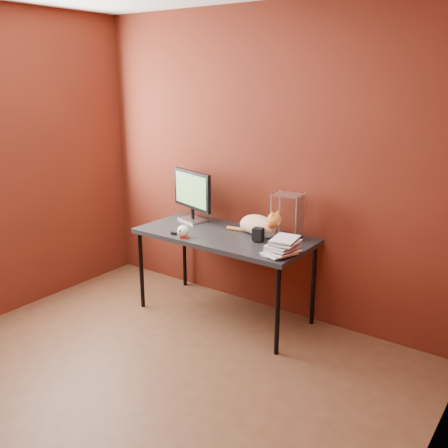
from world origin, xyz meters
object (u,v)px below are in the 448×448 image
Objects in this scene: cat at (259,225)px; book_stack at (277,158)px; desk at (224,239)px; monitor at (192,193)px; speaker at (258,235)px; skull_mug at (183,231)px.

book_stack is at bearing -28.09° from cat.
monitor is at bearing 161.49° from desk.
monitor reaches higher than speaker.
desk is 13.34× the size of speaker.
skull_mug is 0.98× the size of speaker.
speaker is (0.08, -0.14, -0.04)m from cat.
desk is 0.32m from cat.
desk is 2.78× the size of cat.
speaker is at bearing -45.21° from cat.
skull_mug is at bearing -163.06° from speaker.
book_stack reaches higher than desk.
skull_mug is (0.24, -0.42, -0.21)m from monitor.
book_stack is (0.79, 0.12, 0.66)m from skull_mug.
monitor is at bearing 143.43° from skull_mug.
monitor is at bearing 163.63° from book_stack.
desk is at bearing -1.59° from monitor.
book_stack is (0.31, -0.29, 0.63)m from cat.
book_stack is (0.57, -0.15, 0.76)m from desk.
speaker is 0.72m from book_stack.
skull_mug is at bearing -171.51° from book_stack.
desk is 0.35m from speaker.
skull_mug is 0.62m from speaker.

